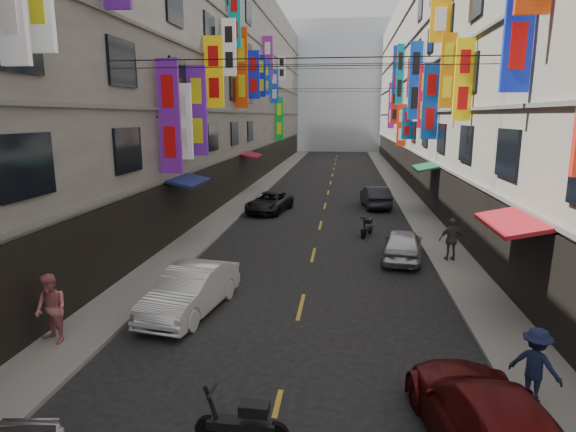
% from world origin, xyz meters
% --- Properties ---
extents(sidewalk_left, '(2.00, 90.00, 0.12)m').
position_xyz_m(sidewalk_left, '(-6.00, 42.00, 0.06)').
color(sidewalk_left, slate).
rests_on(sidewalk_left, ground).
extents(sidewalk_right, '(2.00, 90.00, 0.12)m').
position_xyz_m(sidewalk_right, '(6.00, 42.00, 0.06)').
color(sidewalk_right, slate).
rests_on(sidewalk_right, ground).
extents(building_row_left, '(10.14, 90.00, 19.00)m').
position_xyz_m(building_row_left, '(-11.99, 42.00, 9.49)').
color(building_row_left, gray).
rests_on(building_row_left, ground).
extents(building_row_right, '(10.14, 90.00, 19.00)m').
position_xyz_m(building_row_right, '(11.99, 42.00, 9.49)').
color(building_row_right, gray).
rests_on(building_row_right, ground).
extents(haze_block, '(18.00, 8.00, 22.00)m').
position_xyz_m(haze_block, '(0.00, 92.00, 11.00)').
color(haze_block, '#AEB6C2').
rests_on(haze_block, ground).
extents(shop_signage, '(14.00, 55.00, 11.46)m').
position_xyz_m(shop_signage, '(-0.13, 34.88, 8.99)').
color(shop_signage, '#0D169C').
rests_on(shop_signage, ground).
extents(street_awnings, '(13.99, 35.20, 0.41)m').
position_xyz_m(street_awnings, '(-1.26, 26.00, 3.00)').
color(street_awnings, '#144C19').
rests_on(street_awnings, ground).
extents(overhead_cables, '(14.00, 38.04, 1.24)m').
position_xyz_m(overhead_cables, '(0.00, 30.00, 8.80)').
color(overhead_cables, black).
rests_on(overhead_cables, ground).
extents(lane_markings, '(0.12, 80.20, 0.01)m').
position_xyz_m(lane_markings, '(0.00, 39.00, 0.00)').
color(lane_markings, gold).
rests_on(lane_markings, ground).
extents(scooter_crossing, '(1.80, 0.50, 1.14)m').
position_xyz_m(scooter_crossing, '(-0.47, 11.22, 0.44)').
color(scooter_crossing, black).
rests_on(scooter_crossing, ground).
extents(scooter_far_right, '(0.75, 1.75, 1.14)m').
position_xyz_m(scooter_far_right, '(2.53, 27.83, 0.44)').
color(scooter_far_right, black).
rests_on(scooter_far_right, ground).
extents(car_left_mid, '(2.24, 4.65, 1.47)m').
position_xyz_m(car_left_mid, '(-3.40, 17.16, 0.74)').
color(car_left_mid, white).
rests_on(car_left_mid, ground).
extents(car_left_far, '(2.88, 4.88, 1.27)m').
position_xyz_m(car_left_far, '(-3.47, 33.44, 0.64)').
color(car_left_far, black).
rests_on(car_left_far, ground).
extents(car_right_near, '(2.70, 5.21, 1.45)m').
position_xyz_m(car_right_near, '(4.00, 11.36, 0.72)').
color(car_right_near, '#540E10').
rests_on(car_right_near, ground).
extents(car_right_mid, '(2.18, 4.22, 1.37)m').
position_xyz_m(car_right_mid, '(3.84, 23.71, 0.69)').
color(car_right_mid, silver).
rests_on(car_right_mid, ground).
extents(car_right_far, '(1.99, 4.52, 1.44)m').
position_xyz_m(car_right_far, '(3.40, 35.89, 0.72)').
color(car_right_far, '#24232A').
rests_on(car_right_far, ground).
extents(pedestrian_lfar, '(1.10, 0.97, 1.89)m').
position_xyz_m(pedestrian_lfar, '(-6.35, 14.49, 1.07)').
color(pedestrian_lfar, '#CB6B73').
rests_on(pedestrian_lfar, sidewalk_left).
extents(pedestrian_rnear, '(1.19, 1.08, 1.65)m').
position_xyz_m(pedestrian_rnear, '(5.40, 13.14, 0.95)').
color(pedestrian_rnear, '#161D3E').
rests_on(pedestrian_rnear, sidewalk_right).
extents(pedestrian_rfar, '(1.12, 0.72, 1.80)m').
position_xyz_m(pedestrian_rfar, '(5.83, 23.51, 1.02)').
color(pedestrian_rfar, '#575759').
rests_on(pedestrian_rfar, sidewalk_right).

